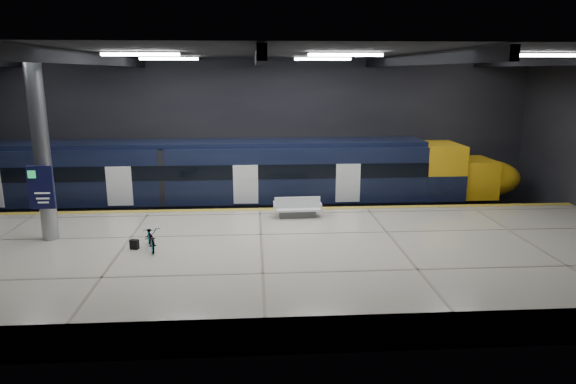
{
  "coord_description": "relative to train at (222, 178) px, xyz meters",
  "views": [
    {
      "loc": [
        -0.21,
        -20.21,
        7.31
      ],
      "look_at": [
        1.23,
        1.5,
        2.2
      ],
      "focal_mm": 32.0,
      "sensor_mm": 36.0,
      "label": 1
    }
  ],
  "objects": [
    {
      "name": "pannier_bag",
      "position": [
        -2.7,
        -7.91,
        -0.78
      ],
      "size": [
        0.34,
        0.26,
        0.35
      ],
      "primitive_type": "cube",
      "rotation": [
        0.0,
        0.0,
        -0.3
      ],
      "color": "black",
      "rests_on": "platform"
    },
    {
      "name": "safety_strip",
      "position": [
        1.86,
        -2.75,
        -0.95
      ],
      "size": [
        30.0,
        0.4,
        0.01
      ],
      "primitive_type": "cube",
      "color": "gold",
      "rests_on": "platform"
    },
    {
      "name": "platform",
      "position": [
        1.86,
        -8.0,
        -1.51
      ],
      "size": [
        30.0,
        11.0,
        1.1
      ],
      "primitive_type": "cube",
      "color": "beige",
      "rests_on": "ground"
    },
    {
      "name": "bench",
      "position": [
        3.49,
        -4.14,
        -0.64
      ],
      "size": [
        2.08,
        0.91,
        0.91
      ],
      "rotation": [
        0.0,
        0.0,
        0.03
      ],
      "color": "#595B60",
      "rests_on": "platform"
    },
    {
      "name": "bicycle",
      "position": [
        -2.1,
        -7.91,
        -0.52
      ],
      "size": [
        1.06,
        1.78,
        0.88
      ],
      "primitive_type": "imported",
      "rotation": [
        0.0,
        0.0,
        0.3
      ],
      "color": "#99999E",
      "rests_on": "platform"
    },
    {
      "name": "room_shell",
      "position": [
        1.85,
        -5.49,
        3.66
      ],
      "size": [
        30.1,
        16.1,
        8.05
      ],
      "color": "black",
      "rests_on": "ground"
    },
    {
      "name": "ground",
      "position": [
        1.86,
        -5.5,
        -2.06
      ],
      "size": [
        30.0,
        30.0,
        0.0
      ],
      "primitive_type": "plane",
      "color": "black",
      "rests_on": "ground"
    },
    {
      "name": "info_column",
      "position": [
        -6.14,
        -6.52,
        2.4
      ],
      "size": [
        0.9,
        0.78,
        6.9
      ],
      "color": "#9EA0A5",
      "rests_on": "platform"
    },
    {
      "name": "rails",
      "position": [
        1.86,
        0.0,
        -1.98
      ],
      "size": [
        30.0,
        1.52,
        0.16
      ],
      "color": "gray",
      "rests_on": "ground"
    },
    {
      "name": "train",
      "position": [
        0.0,
        0.0,
        0.0
      ],
      "size": [
        29.4,
        2.84,
        3.79
      ],
      "color": "black",
      "rests_on": "ground"
    }
  ]
}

